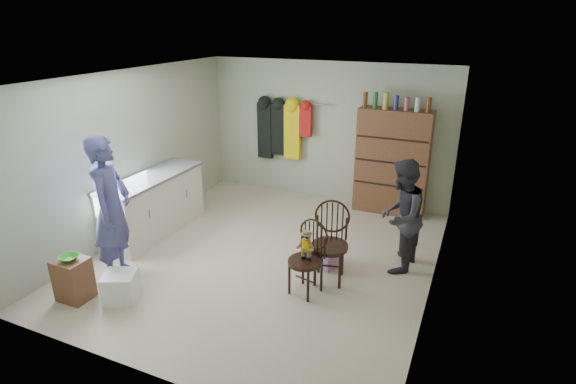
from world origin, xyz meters
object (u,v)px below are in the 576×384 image
at_px(chair_front, 308,252).
at_px(chair_far, 330,239).
at_px(counter, 154,204).
at_px(dresser, 392,162).

height_order(chair_front, chair_far, chair_far).
bearing_deg(counter, chair_front, -11.68).
height_order(chair_front, dresser, dresser).
distance_m(counter, dresser, 3.96).
distance_m(chair_far, dresser, 2.52).
relative_size(counter, dresser, 0.90).
relative_size(counter, chair_far, 1.77).
distance_m(chair_front, chair_far, 0.43).
relative_size(chair_far, dresser, 0.51).
relative_size(chair_front, chair_far, 0.89).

